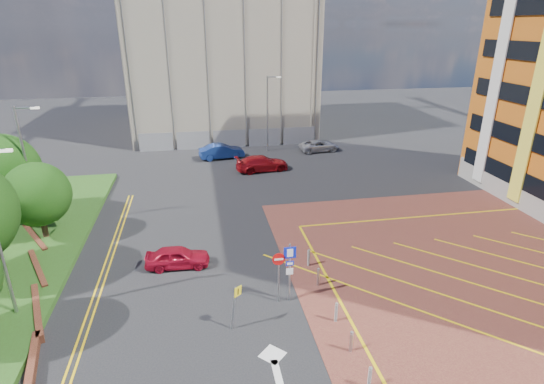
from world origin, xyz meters
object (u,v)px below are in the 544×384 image
object	(u,v)px
warning_sign	(235,302)
tree_c	(37,194)
tree_d	(1,171)
lamp_left_far	(27,163)
sign_cluster	(286,267)
car_red_left	(178,257)
car_red_back	(262,163)
car_blue_back	(222,151)
car_silver_back	(319,146)
lamp_back	(268,111)

from	to	relation	value
warning_sign	tree_c	bearing A→B (deg)	136.32
tree_d	lamp_left_far	size ratio (longest dim) A/B	0.76
sign_cluster	car_red_left	distance (m)	7.01
car_red_back	lamp_left_far	bearing A→B (deg)	111.97
car_red_left	car_red_back	bearing A→B (deg)	-22.35
sign_cluster	car_red_back	size ratio (longest dim) A/B	0.65
car_blue_back	car_red_back	bearing A→B (deg)	-151.14
tree_d	car_silver_back	distance (m)	29.61
lamp_left_far	car_blue_back	distance (m)	19.66
lamp_left_far	sign_cluster	world-z (taller)	lamp_left_far
tree_d	car_silver_back	bearing A→B (deg)	27.96
sign_cluster	warning_sign	xyz separation A→B (m)	(-2.64, -1.64, -0.52)
lamp_back	car_silver_back	size ratio (longest dim) A/B	1.81
tree_c	lamp_back	size ratio (longest dim) A/B	0.61
sign_cluster	car_blue_back	size ratio (longest dim) A/B	0.70
tree_d	sign_cluster	world-z (taller)	tree_d
lamp_left_far	warning_sign	bearing A→B (deg)	-46.34
lamp_left_far	car_silver_back	xyz separation A→B (m)	(23.91, 14.80, -4.04)
sign_cluster	warning_sign	world-z (taller)	sign_cluster
tree_c	lamp_left_far	size ratio (longest dim) A/B	0.61
car_blue_back	lamp_back	bearing A→B (deg)	-77.22
tree_c	car_red_back	size ratio (longest dim) A/B	0.99
tree_d	tree_c	bearing A→B (deg)	-45.00
warning_sign	car_red_left	xyz separation A→B (m)	(-2.74, 5.92, -0.82)
tree_c	car_red_back	xyz separation A→B (m)	(15.85, 11.35, -2.47)
car_silver_back	tree_c	bearing A→B (deg)	119.06
lamp_back	car_red_left	xyz separation A→B (m)	(-9.17, -22.74, -3.75)
lamp_back	sign_cluster	bearing A→B (deg)	-97.97
lamp_back	car_red_left	bearing A→B (deg)	-111.96
lamp_left_far	car_red_left	bearing A→B (deg)	-35.81
tree_d	car_red_left	bearing A→B (deg)	-34.13
car_blue_back	sign_cluster	bearing A→B (deg)	175.04
tree_c	car_blue_back	bearing A→B (deg)	52.33
car_blue_back	car_red_back	size ratio (longest dim) A/B	0.93
warning_sign	car_blue_back	xyz separation A→B (m)	(1.18, 26.64, -0.67)
tree_c	car_red_left	distance (m)	9.99
tree_d	lamp_back	xyz separation A→B (m)	(20.58, 15.00, 0.49)
tree_d	car_red_left	xyz separation A→B (m)	(11.41, -7.74, -3.26)
car_blue_back	car_silver_back	bearing A→B (deg)	-93.89
warning_sign	car_silver_back	xyz separation A→B (m)	(11.84, 27.46, -0.81)
car_red_left	sign_cluster	bearing A→B (deg)	-126.02
car_red_left	lamp_left_far	bearing A→B (deg)	56.65
tree_d	car_blue_back	size ratio (longest dim) A/B	1.32
car_red_left	tree_d	bearing A→B (deg)	58.34
car_red_left	car_blue_back	xyz separation A→B (m)	(3.93, 20.72, 0.14)
tree_d	lamp_left_far	xyz separation A→B (m)	(2.08, -1.00, 0.79)
tree_d	lamp_back	distance (m)	25.47
tree_d	car_blue_back	world-z (taller)	tree_d
sign_cluster	car_red_back	bearing A→B (deg)	84.24
car_blue_back	car_red_back	distance (m)	5.81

